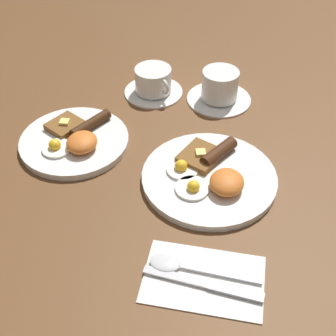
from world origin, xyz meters
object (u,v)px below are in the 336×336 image
(knife, at_px, (209,285))
(breakfast_plate_far, at_px, (75,140))
(teacup_far, at_px, (153,83))
(teacup_near, at_px, (220,88))
(breakfast_plate_near, at_px, (210,176))
(spoon, at_px, (176,265))

(knife, bearing_deg, breakfast_plate_far, -37.13)
(teacup_far, height_order, knife, teacup_far)
(knife, bearing_deg, teacup_near, -79.90)
(teacup_near, height_order, knife, teacup_near)
(breakfast_plate_near, height_order, spoon, breakfast_plate_near)
(breakfast_plate_far, height_order, spoon, breakfast_plate_far)
(teacup_near, relative_size, teacup_far, 1.08)
(breakfast_plate_near, height_order, teacup_near, teacup_near)
(breakfast_plate_near, distance_m, teacup_near, 0.29)
(breakfast_plate_far, relative_size, teacup_near, 1.51)
(breakfast_plate_near, relative_size, spoon, 1.43)
(breakfast_plate_near, distance_m, knife, 0.25)
(teacup_near, xyz_separation_m, teacup_far, (-0.01, 0.16, -0.00))
(breakfast_plate_far, height_order, teacup_near, teacup_near)
(teacup_far, distance_m, knife, 0.58)
(breakfast_plate_far, xyz_separation_m, knife, (-0.29, -0.35, -0.01))
(teacup_near, distance_m, knife, 0.54)
(breakfast_plate_far, xyz_separation_m, spoon, (-0.26, -0.29, -0.00))
(teacup_far, relative_size, knife, 0.73)
(breakfast_plate_near, xyz_separation_m, knife, (-0.25, -0.04, -0.01))
(breakfast_plate_near, relative_size, breakfast_plate_far, 1.14)
(breakfast_plate_near, bearing_deg, spoon, 175.60)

